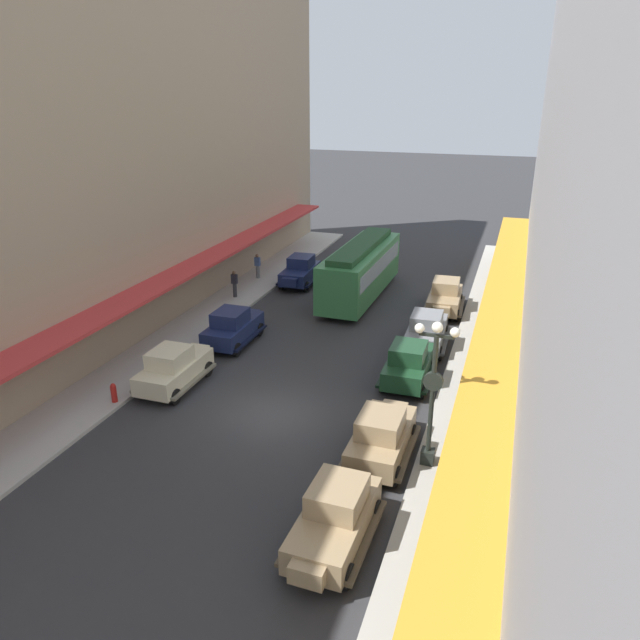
% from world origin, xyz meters
% --- Properties ---
extents(ground_plane, '(200.00, 200.00, 0.00)m').
position_xyz_m(ground_plane, '(0.00, 0.00, 0.00)').
color(ground_plane, '#2D2D30').
extents(sidewalk_left, '(3.00, 60.00, 0.15)m').
position_xyz_m(sidewalk_left, '(-7.50, 0.00, 0.07)').
color(sidewalk_left, '#A8A59E').
rests_on(sidewalk_left, ground).
extents(sidewalk_right, '(3.00, 60.00, 0.15)m').
position_xyz_m(sidewalk_right, '(7.50, 0.00, 0.07)').
color(sidewalk_right, '#A8A59E').
rests_on(sidewalk_right, ground).
extents(building_row_left, '(4.30, 60.00, 21.94)m').
position_xyz_m(building_row_left, '(-10.24, 0.00, 10.97)').
color(building_row_left, gray).
rests_on(building_row_left, ground).
extents(building_row_right, '(4.30, 60.00, 26.73)m').
position_xyz_m(building_row_right, '(10.24, 0.00, 13.36)').
color(building_row_right, '#939399').
rests_on(building_row_right, ground).
extents(parked_car_0, '(2.26, 4.30, 1.84)m').
position_xyz_m(parked_car_0, '(4.68, 8.56, 0.94)').
color(parked_car_0, slate).
rests_on(parked_car_0, ground).
extents(parked_car_1, '(2.23, 4.29, 1.84)m').
position_xyz_m(parked_car_1, '(4.52, -6.06, 0.94)').
color(parked_car_1, '#997F5B').
rests_on(parked_car_1, ground).
extents(parked_car_2, '(2.18, 4.27, 1.84)m').
position_xyz_m(parked_car_2, '(4.56, 4.55, 0.94)').
color(parked_car_2, '#193D23').
rests_on(parked_car_2, ground).
extents(parked_car_3, '(2.17, 4.27, 1.84)m').
position_xyz_m(parked_car_3, '(4.78, -1.54, 0.94)').
color(parked_car_3, '#997F5B').
rests_on(parked_car_3, ground).
extents(parked_car_4, '(2.30, 4.32, 1.84)m').
position_xyz_m(parked_car_4, '(-4.77, 16.09, 0.94)').
color(parked_car_4, '#19234C').
rests_on(parked_car_4, ground).
extents(parked_car_5, '(2.16, 4.27, 1.84)m').
position_xyz_m(parked_car_5, '(-4.57, 5.88, 0.94)').
color(parked_car_5, '#19234C').
rests_on(parked_car_5, ground).
extents(parked_car_6, '(2.30, 4.32, 1.84)m').
position_xyz_m(parked_car_6, '(4.86, 13.95, 0.94)').
color(parked_car_6, '#997F5B').
rests_on(parked_car_6, ground).
extents(parked_car_7, '(2.16, 4.27, 1.84)m').
position_xyz_m(parked_car_7, '(-4.86, 0.84, 0.94)').
color(parked_car_7, beige).
rests_on(parked_car_7, ground).
extents(streetcar, '(2.72, 9.65, 3.46)m').
position_xyz_m(streetcar, '(-0.34, 14.65, 1.90)').
color(streetcar, '#33723F').
rests_on(streetcar, ground).
extents(lamp_post_with_clock, '(1.42, 0.44, 5.16)m').
position_xyz_m(lamp_post_with_clock, '(6.40, -1.49, 2.99)').
color(lamp_post_with_clock, black).
rests_on(lamp_post_with_clock, sidewalk_right).
extents(fire_hydrant, '(0.24, 0.24, 0.82)m').
position_xyz_m(fire_hydrant, '(-6.35, -1.33, 0.56)').
color(fire_hydrant, '#B21E19').
rests_on(fire_hydrant, sidewalk_left).
extents(pedestrian_0, '(0.36, 0.24, 1.64)m').
position_xyz_m(pedestrian_0, '(-7.50, 12.04, 0.99)').
color(pedestrian_0, '#2D2D33').
rests_on(pedestrian_0, sidewalk_left).
extents(pedestrian_1, '(0.36, 0.24, 1.64)m').
position_xyz_m(pedestrian_1, '(7.55, 9.11, 0.99)').
color(pedestrian_1, '#4C4238').
rests_on(pedestrian_1, sidewalk_right).
extents(pedestrian_2, '(0.36, 0.24, 1.64)m').
position_xyz_m(pedestrian_2, '(-7.76, 16.01, 0.99)').
color(pedestrian_2, slate).
rests_on(pedestrian_2, sidewalk_left).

